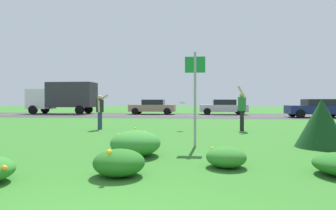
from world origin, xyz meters
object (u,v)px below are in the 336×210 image
person_catcher_green_shirt (242,107)px  car_tan_center_right (153,107)px  car_silver_center_left (223,107)px  box_truck_white (64,96)px  car_navy_leftmost (317,108)px  frisbee_pale_blue (182,103)px  sign_post_near_path (195,90)px  person_thrower_dark_shirt (100,109)px

person_catcher_green_shirt → car_tan_center_right: (-6.28, 14.69, -0.27)m
car_silver_center_left → car_tan_center_right: bearing=180.0°
car_tan_center_right → box_truck_white: 9.30m
car_silver_center_left → car_tan_center_right: (-6.89, 0.00, 0.00)m
person_catcher_green_shirt → car_silver_center_left: size_ratio=0.43×
car_navy_leftmost → box_truck_white: bearing=169.9°
person_catcher_green_shirt → frisbee_pale_blue: person_catcher_green_shirt is taller
person_catcher_green_shirt → frisbee_pale_blue: (-2.58, 0.08, 0.20)m
sign_post_near_path → box_truck_white: (-13.53, 19.16, 0.21)m
sign_post_near_path → person_thrower_dark_shirt: size_ratio=1.64×
person_catcher_green_shirt → car_navy_leftmost: person_catcher_green_shirt is taller
car_silver_center_left → frisbee_pale_blue: bearing=-102.3°
frisbee_pale_blue → box_truck_white: size_ratio=0.04×
person_thrower_dark_shirt → box_truck_white: bearing=121.9°
person_catcher_green_shirt → car_navy_leftmost: size_ratio=0.43×
person_thrower_dark_shirt → car_navy_leftmost: bearing=38.0°
frisbee_pale_blue → car_navy_leftmost: (10.08, 10.49, -0.47)m
frisbee_pale_blue → car_silver_center_left: (3.19, 14.61, -0.47)m
person_catcher_green_shirt → car_tan_center_right: size_ratio=0.43×
person_thrower_dark_shirt → person_catcher_green_shirt: 6.27m
sign_post_near_path → person_thrower_dark_shirt: sign_post_near_path is taller
sign_post_near_path → person_catcher_green_shirt: sign_post_near_path is taller
person_thrower_dark_shirt → frisbee_pale_blue: size_ratio=5.78×
sign_post_near_path → car_tan_center_right: sign_post_near_path is taller
person_thrower_dark_shirt → car_silver_center_left: (6.88, 14.88, -0.19)m
car_navy_leftmost → car_tan_center_right: (-13.78, 4.12, 0.00)m
frisbee_pale_blue → car_silver_center_left: size_ratio=0.06×
person_thrower_dark_shirt → car_navy_leftmost: (13.77, 10.76, -0.19)m
frisbee_pale_blue → car_tan_center_right: size_ratio=0.06×
car_tan_center_right → box_truck_white: bearing=-180.0°
car_silver_center_left → car_tan_center_right: 6.89m
car_navy_leftmost → car_tan_center_right: same height
box_truck_white → person_thrower_dark_shirt: bearing=-58.1°
car_navy_leftmost → car_tan_center_right: size_ratio=1.00×
sign_post_near_path → car_tan_center_right: 19.65m
person_thrower_dark_shirt → car_silver_center_left: 16.40m
car_navy_leftmost → car_silver_center_left: size_ratio=1.00×
car_silver_center_left → box_truck_white: box_truck_white is taller
sign_post_near_path → car_tan_center_right: (-4.30, 19.16, -0.85)m
person_thrower_dark_shirt → sign_post_near_path: bearing=-45.0°
person_catcher_green_shirt → sign_post_near_path: bearing=-114.0°
car_tan_center_right → box_truck_white: (-9.24, -0.00, 1.06)m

